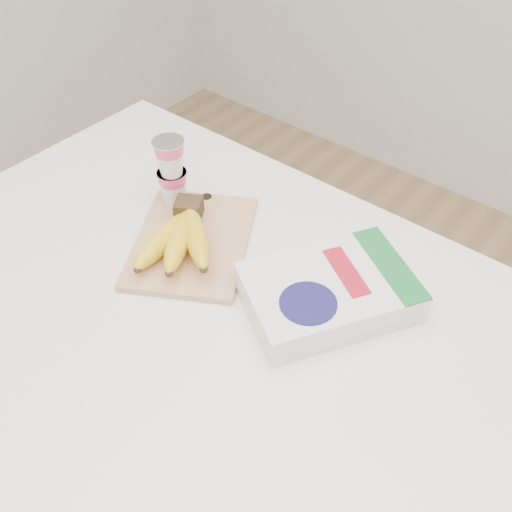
{
  "coord_description": "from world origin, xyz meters",
  "views": [
    {
      "loc": [
        0.36,
        -0.37,
        1.72
      ],
      "look_at": [
        -0.08,
        0.16,
        1.06
      ],
      "focal_mm": 40.0,
      "sensor_mm": 36.0,
      "label": 1
    }
  ],
  "objects_px": {
    "cutting_board": "(192,242)",
    "bananas": "(180,236)",
    "table": "(236,499)",
    "yogurt_stack": "(171,170)",
    "cereal_box": "(329,292)"
  },
  "relations": [
    {
      "from": "table",
      "to": "yogurt_stack",
      "type": "distance_m",
      "value": 0.7
    },
    {
      "from": "cutting_board",
      "to": "bananas",
      "type": "bearing_deg",
      "value": -120.24
    },
    {
      "from": "cutting_board",
      "to": "bananas",
      "type": "relative_size",
      "value": 1.31
    },
    {
      "from": "yogurt_stack",
      "to": "table",
      "type": "bearing_deg",
      "value": -33.04
    },
    {
      "from": "cereal_box",
      "to": "yogurt_stack",
      "type": "bearing_deg",
      "value": -152.21
    },
    {
      "from": "table",
      "to": "yogurt_stack",
      "type": "relative_size",
      "value": 9.84
    },
    {
      "from": "table",
      "to": "bananas",
      "type": "height_order",
      "value": "bananas"
    },
    {
      "from": "cutting_board",
      "to": "cereal_box",
      "type": "height_order",
      "value": "cereal_box"
    },
    {
      "from": "table",
      "to": "cereal_box",
      "type": "distance_m",
      "value": 0.57
    },
    {
      "from": "table",
      "to": "cutting_board",
      "type": "distance_m",
      "value": 0.58
    },
    {
      "from": "yogurt_stack",
      "to": "cereal_box",
      "type": "distance_m",
      "value": 0.38
    },
    {
      "from": "cutting_board",
      "to": "bananas",
      "type": "height_order",
      "value": "bananas"
    },
    {
      "from": "cutting_board",
      "to": "yogurt_stack",
      "type": "height_order",
      "value": "yogurt_stack"
    },
    {
      "from": "yogurt_stack",
      "to": "cereal_box",
      "type": "relative_size",
      "value": 0.44
    },
    {
      "from": "table",
      "to": "bananas",
      "type": "xyz_separation_m",
      "value": [
        -0.21,
        0.12,
        0.55
      ]
    }
  ]
}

